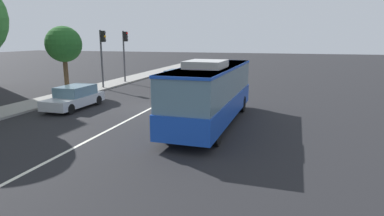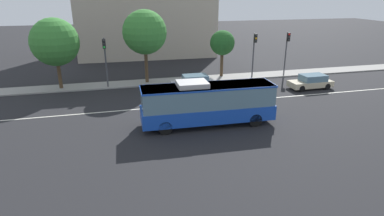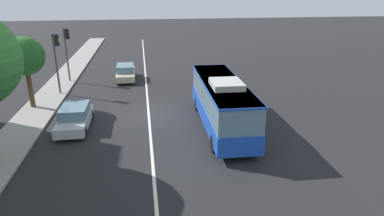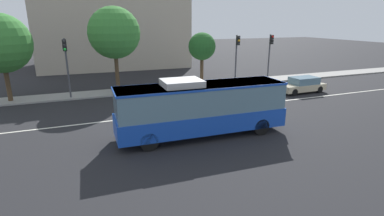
% 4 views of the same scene
% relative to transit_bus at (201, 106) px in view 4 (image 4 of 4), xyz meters
% --- Properties ---
extents(ground_plane, '(160.00, 160.00, 0.00)m').
position_rel_transit_bus_xyz_m(ground_plane, '(3.17, 4.67, -1.81)').
color(ground_plane, black).
extents(sidewalk_kerb, '(80.00, 2.64, 0.14)m').
position_rel_transit_bus_xyz_m(sidewalk_kerb, '(3.17, 12.81, -1.74)').
color(sidewalk_kerb, gray).
rests_on(sidewalk_kerb, ground_plane).
extents(lane_centre_line, '(76.00, 0.16, 0.01)m').
position_rel_transit_bus_xyz_m(lane_centre_line, '(3.17, 4.67, -1.80)').
color(lane_centre_line, silver).
rests_on(lane_centre_line, ground_plane).
extents(transit_bus, '(10.07, 2.80, 3.46)m').
position_rel_transit_bus_xyz_m(transit_bus, '(0.00, 0.00, 0.00)').
color(transit_bus, '#1947B7').
rests_on(transit_bus, ground_plane).
extents(sedan_beige, '(4.53, 1.89, 1.46)m').
position_rel_transit_bus_xyz_m(sedan_beige, '(13.29, 6.64, -1.09)').
color(sedan_beige, '#C6B793').
rests_on(sedan_beige, ground_plane).
extents(sedan_silver, '(4.51, 1.84, 1.46)m').
position_rel_transit_bus_xyz_m(sedan_silver, '(1.36, 9.47, -1.09)').
color(sedan_silver, '#B7BABF').
rests_on(sedan_silver, ground_plane).
extents(traffic_light_near_corner, '(0.33, 0.62, 5.20)m').
position_rel_transit_bus_xyz_m(traffic_light_near_corner, '(-7.30, 11.91, 1.75)').
color(traffic_light_near_corner, '#47474C').
rests_on(traffic_light_near_corner, ground_plane).
extents(traffic_light_mid_block, '(0.34, 0.62, 5.20)m').
position_rel_transit_bus_xyz_m(traffic_light_mid_block, '(13.17, 11.90, 1.75)').
color(traffic_light_mid_block, '#47474C').
rests_on(traffic_light_mid_block, ground_plane).
extents(traffic_light_far_corner, '(0.33, 0.62, 5.20)m').
position_rel_transit_bus_xyz_m(traffic_light_far_corner, '(9.09, 11.94, 1.75)').
color(traffic_light_far_corner, '#47474C').
rests_on(traffic_light_far_corner, ground_plane).
extents(street_tree_kerbside_left, '(4.66, 4.66, 7.88)m').
position_rel_transit_bus_xyz_m(street_tree_kerbside_left, '(-3.09, 12.88, 3.72)').
color(street_tree_kerbside_left, '#4C3823').
rests_on(street_tree_kerbside_left, ground_plane).
extents(street_tree_kerbside_centre, '(2.83, 2.83, 5.46)m').
position_rel_transit_bus_xyz_m(street_tree_kerbside_centre, '(5.74, 13.36, 2.19)').
color(street_tree_kerbside_centre, '#4C3823').
rests_on(street_tree_kerbside_centre, ground_plane).
extents(street_tree_kerbside_right, '(4.73, 4.73, 7.23)m').
position_rel_transit_bus_xyz_m(street_tree_kerbside_right, '(-12.01, 12.69, 3.05)').
color(street_tree_kerbside_right, '#4C3823').
rests_on(street_tree_kerbside_right, ground_plane).
extents(office_block_background, '(20.75, 14.78, 17.00)m').
position_rel_transit_bus_xyz_m(office_block_background, '(-0.96, 32.12, 6.69)').
color(office_block_background, '#B7A893').
rests_on(office_block_background, ground_plane).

